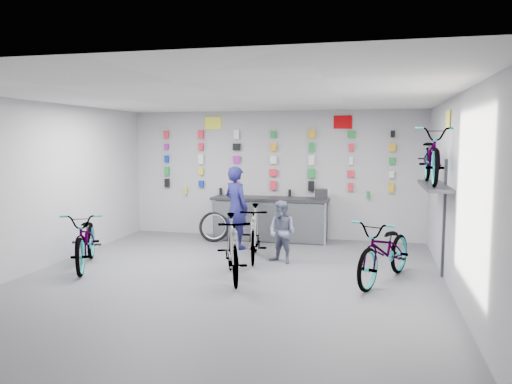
% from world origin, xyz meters
% --- Properties ---
extents(floor, '(8.00, 8.00, 0.00)m').
position_xyz_m(floor, '(0.00, 0.00, 0.00)').
color(floor, '#535358').
rests_on(floor, ground).
extents(ceiling, '(8.00, 8.00, 0.00)m').
position_xyz_m(ceiling, '(0.00, 0.00, 3.00)').
color(ceiling, white).
rests_on(ceiling, wall_back).
extents(wall_back, '(7.00, 0.00, 7.00)m').
position_xyz_m(wall_back, '(0.00, 4.00, 1.50)').
color(wall_back, '#B9B9BB').
rests_on(wall_back, floor).
extents(wall_front, '(7.00, 0.00, 7.00)m').
position_xyz_m(wall_front, '(0.00, -4.00, 1.50)').
color(wall_front, '#B9B9BB').
rests_on(wall_front, floor).
extents(wall_left, '(0.00, 8.00, 8.00)m').
position_xyz_m(wall_left, '(-3.50, 0.00, 1.50)').
color(wall_left, '#B9B9BB').
rests_on(wall_left, floor).
extents(wall_right, '(0.00, 8.00, 8.00)m').
position_xyz_m(wall_right, '(3.50, 0.00, 1.50)').
color(wall_right, '#B9B9BB').
rests_on(wall_right, floor).
extents(counter, '(2.70, 0.66, 1.00)m').
position_xyz_m(counter, '(0.00, 3.54, 0.49)').
color(counter, black).
rests_on(counter, floor).
extents(merch_wall, '(5.53, 0.08, 1.56)m').
position_xyz_m(merch_wall, '(-0.00, 3.93, 1.79)').
color(merch_wall, black).
rests_on(merch_wall, wall_back).
extents(wall_bracket, '(0.39, 1.90, 2.00)m').
position_xyz_m(wall_bracket, '(3.33, 1.20, 1.46)').
color(wall_bracket, '#333338').
rests_on(wall_bracket, wall_right).
extents(sign_left, '(0.42, 0.02, 0.30)m').
position_xyz_m(sign_left, '(-1.50, 3.98, 2.72)').
color(sign_left, '#FCFF3C').
rests_on(sign_left, wall_back).
extents(sign_right, '(0.42, 0.02, 0.30)m').
position_xyz_m(sign_right, '(1.60, 3.98, 2.72)').
color(sign_right, '#BC0509').
rests_on(sign_right, wall_back).
extents(sign_side, '(0.02, 0.40, 0.30)m').
position_xyz_m(sign_side, '(3.48, 1.20, 2.65)').
color(sign_side, '#FCFF3C').
rests_on(sign_side, wall_right).
extents(bike_left, '(1.45, 2.10, 1.05)m').
position_xyz_m(bike_left, '(-2.77, 0.39, 0.52)').
color(bike_left, gray).
rests_on(bike_left, floor).
extents(bike_center, '(1.11, 1.86, 1.08)m').
position_xyz_m(bike_center, '(0.05, 0.21, 0.54)').
color(bike_center, gray).
rests_on(bike_center, floor).
extents(bike_right, '(1.43, 2.13, 1.06)m').
position_xyz_m(bike_right, '(2.52, 0.65, 0.53)').
color(bike_right, gray).
rests_on(bike_right, floor).
extents(bike_service, '(0.81, 1.83, 1.06)m').
position_xyz_m(bike_service, '(0.09, 1.66, 0.53)').
color(bike_service, gray).
rests_on(bike_service, floor).
extents(bike_wall, '(0.63, 1.80, 0.95)m').
position_xyz_m(bike_wall, '(3.25, 1.20, 2.05)').
color(bike_wall, gray).
rests_on(bike_wall, wall_bracket).
extents(clerk, '(0.77, 0.71, 1.77)m').
position_xyz_m(clerk, '(-0.53, 2.55, 0.88)').
color(clerk, '#17164D').
rests_on(clerk, floor).
extents(customer, '(0.71, 0.65, 1.19)m').
position_xyz_m(customer, '(0.65, 1.52, 0.59)').
color(customer, slate).
rests_on(customer, floor).
extents(spare_wheel, '(0.74, 0.36, 0.69)m').
position_xyz_m(spare_wheel, '(-1.23, 3.17, 0.34)').
color(spare_wheel, black).
rests_on(spare_wheel, floor).
extents(register, '(0.30, 0.32, 0.22)m').
position_xyz_m(register, '(1.18, 3.55, 1.11)').
color(register, black).
rests_on(register, counter).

